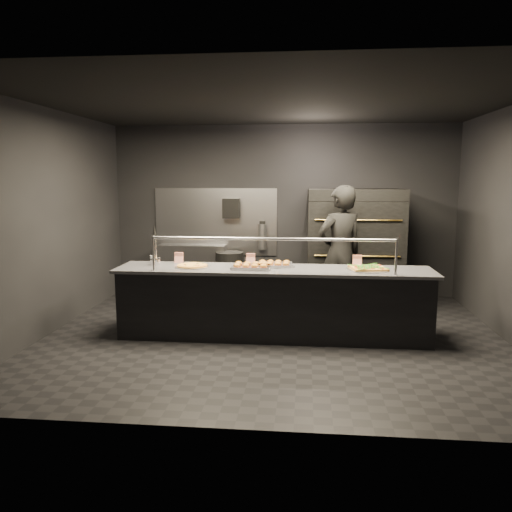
% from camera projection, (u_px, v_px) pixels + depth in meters
% --- Properties ---
extents(room, '(6.04, 6.00, 3.00)m').
position_uv_depth(room, '(272.00, 224.00, 6.43)').
color(room, black).
rests_on(room, ground).
extents(service_counter, '(4.10, 0.78, 1.37)m').
position_uv_depth(service_counter, '(273.00, 302.00, 6.54)').
color(service_counter, black).
rests_on(service_counter, ground).
extents(pizza_oven, '(1.50, 1.23, 1.91)m').
position_uv_depth(pizza_oven, '(353.00, 246.00, 8.21)').
color(pizza_oven, black).
rests_on(pizza_oven, ground).
extents(prep_shelf, '(1.20, 0.35, 0.90)m').
position_uv_depth(prep_shelf, '(193.00, 270.00, 8.98)').
color(prep_shelf, '#99999E').
rests_on(prep_shelf, ground).
extents(towel_dispenser, '(0.30, 0.20, 0.35)m').
position_uv_depth(towel_dispenser, '(231.00, 208.00, 8.81)').
color(towel_dispenser, black).
rests_on(towel_dispenser, room).
extents(fire_extinguisher, '(0.14, 0.14, 0.51)m').
position_uv_depth(fire_extinguisher, '(262.00, 236.00, 8.84)').
color(fire_extinguisher, '#B2B2B7').
rests_on(fire_extinguisher, room).
extents(beer_tap, '(0.14, 0.20, 0.53)m').
position_uv_depth(beer_tap, '(155.00, 254.00, 6.70)').
color(beer_tap, silver).
rests_on(beer_tap, service_counter).
extents(round_pizza, '(0.46, 0.46, 0.03)m').
position_uv_depth(round_pizza, '(192.00, 266.00, 6.57)').
color(round_pizza, silver).
rests_on(round_pizza, service_counter).
extents(slider_tray_a, '(0.52, 0.40, 0.08)m').
position_uv_depth(slider_tray_a, '(251.00, 266.00, 6.46)').
color(slider_tray_a, silver).
rests_on(slider_tray_a, service_counter).
extents(slider_tray_b, '(0.56, 0.49, 0.07)m').
position_uv_depth(slider_tray_b, '(274.00, 264.00, 6.61)').
color(slider_tray_b, silver).
rests_on(slider_tray_b, service_counter).
extents(square_pizza, '(0.54, 0.54, 0.05)m').
position_uv_depth(square_pizza, '(368.00, 268.00, 6.36)').
color(square_pizza, silver).
rests_on(square_pizza, service_counter).
extents(condiment_jar, '(0.15, 0.06, 0.10)m').
position_uv_depth(condiment_jar, '(154.00, 259.00, 6.90)').
color(condiment_jar, silver).
rests_on(condiment_jar, service_counter).
extents(tent_cards, '(2.54, 0.04, 0.15)m').
position_uv_depth(tent_cards, '(261.00, 259.00, 6.75)').
color(tent_cards, white).
rests_on(tent_cards, service_counter).
extents(trash_bin, '(0.49, 0.49, 0.81)m').
position_uv_depth(trash_bin, '(230.00, 275.00, 8.69)').
color(trash_bin, black).
rests_on(trash_bin, ground).
extents(worker, '(0.86, 0.75, 1.98)m').
position_uv_depth(worker, '(340.00, 253.00, 7.32)').
color(worker, black).
rests_on(worker, ground).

